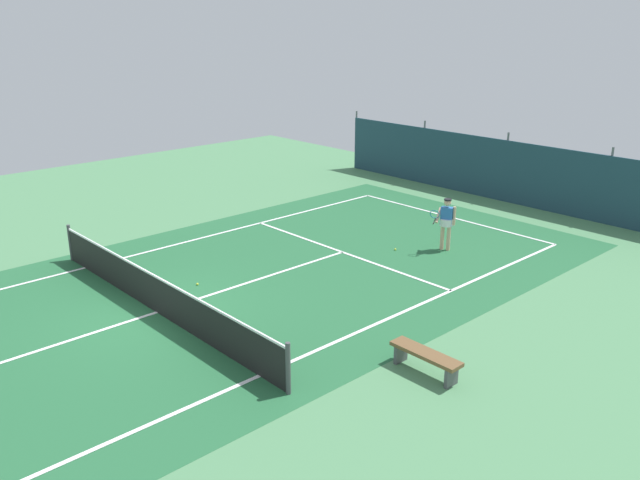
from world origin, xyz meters
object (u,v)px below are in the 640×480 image
tennis_net (156,293)px  tennis_player (446,220)px  tennis_ball_midcourt (395,249)px  tennis_ball_near_player (197,284)px  parked_car (580,177)px  courtside_bench (426,357)px

tennis_net → tennis_player: tennis_player is taller
tennis_net → tennis_ball_midcourt: size_ratio=153.33×
tennis_ball_near_player → tennis_ball_midcourt: bearing=73.5°
parked_car → tennis_player: bearing=83.2°
tennis_net → parked_car: parked_car is taller
courtside_bench → tennis_net: bearing=-158.1°
tennis_net → tennis_ball_near_player: (-0.80, 1.67, -0.48)m
tennis_player → tennis_ball_midcourt: bearing=25.1°
tennis_ball_midcourt → parked_car: parked_car is taller
tennis_ball_near_player → tennis_ball_midcourt: (1.79, 6.06, 0.00)m
parked_car → courtside_bench: 15.98m
tennis_net → tennis_ball_near_player: 1.92m
tennis_player → tennis_ball_midcourt: size_ratio=24.85×
tennis_player → parked_car: bearing=-113.3°
tennis_net → tennis_ball_near_player: bearing=115.6°
tennis_player → courtside_bench: 7.72m
tennis_player → tennis_ball_midcourt: (-1.00, -1.17, -0.93)m
tennis_ball_near_player → courtside_bench: 7.17m
tennis_net → tennis_player: (1.99, 8.91, 0.45)m
tennis_net → tennis_ball_midcourt: 7.82m
courtside_bench → parked_car: bearing=106.3°
tennis_ball_near_player → courtside_bench: size_ratio=0.04×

